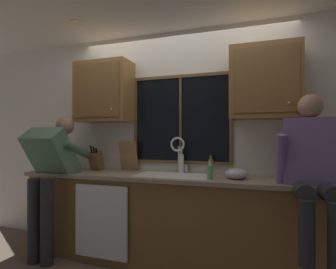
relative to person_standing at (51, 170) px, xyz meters
name	(u,v)px	position (x,y,z in m)	size (l,w,h in m)	color
back_wall	(182,141)	(1.30, 0.67, 0.31)	(5.69, 0.12, 2.55)	silver
ceiling_downlight_left	(76,22)	(0.32, 0.01, 1.58)	(0.14, 0.14, 0.01)	#FFEAB2
window_glass	(181,119)	(1.30, 0.60, 0.56)	(1.10, 0.02, 0.95)	black
window_frame_top	(181,76)	(1.30, 0.59, 1.06)	(1.17, 0.02, 0.04)	brown
window_frame_bottom	(181,162)	(1.30, 0.59, 0.07)	(1.17, 0.02, 0.04)	brown
window_frame_left	(136,120)	(0.74, 0.59, 0.56)	(0.04, 0.02, 0.95)	brown
window_frame_right	(231,118)	(1.87, 0.59, 0.56)	(0.04, 0.02, 0.95)	brown
window_mullion_center	(181,119)	(1.30, 0.59, 0.56)	(0.02, 0.02, 0.95)	brown
lower_cabinet_run	(173,221)	(1.30, 0.32, -0.52)	(3.29, 0.58, 0.88)	brown
countertop	(173,177)	(1.30, 0.30, -0.06)	(3.35, 0.62, 0.04)	gray
dishwasher_front	(101,222)	(0.63, 0.00, -0.50)	(0.60, 0.02, 0.74)	white
upper_cabinet_left	(104,92)	(0.39, 0.44, 0.90)	(0.67, 0.36, 0.72)	olive
upper_cabinet_right	(265,82)	(2.22, 0.44, 0.90)	(0.67, 0.36, 0.72)	olive
sink	(173,185)	(1.30, 0.31, -0.14)	(0.80, 0.46, 0.21)	silver
faucet	(179,150)	(1.31, 0.49, 0.21)	(0.18, 0.09, 0.40)	silver
person_standing	(51,170)	(0.00, 0.00, 0.00)	(0.53, 0.69, 1.56)	#262628
person_sitting_on_counter	(313,164)	(2.57, 0.04, 0.14)	(0.54, 0.63, 1.26)	#262628
knife_block	(96,161)	(0.30, 0.42, 0.07)	(0.12, 0.18, 0.32)	brown
cutting_board	(129,156)	(0.68, 0.53, 0.13)	(0.22, 0.02, 0.35)	#997047
mixing_bowl	(236,174)	(1.96, 0.28, 0.01)	(0.22, 0.22, 0.11)	#B7B7BC
soap_dispenser	(210,172)	(1.72, 0.18, 0.03)	(0.06, 0.07, 0.18)	#59A566
bottle_green_glass	(211,166)	(1.67, 0.51, 0.05)	(0.05, 0.05, 0.21)	olive
bottle_tall_clear	(181,163)	(1.34, 0.51, 0.07)	(0.06, 0.06, 0.27)	silver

